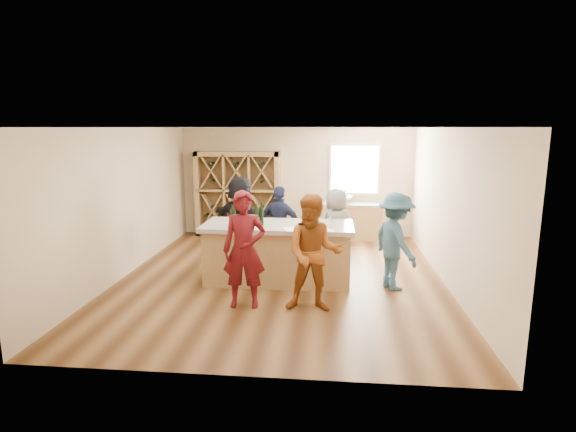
# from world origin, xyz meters

# --- Properties ---
(floor) EXTENTS (6.00, 7.00, 0.10)m
(floor) POSITION_xyz_m (0.00, 0.00, -0.05)
(floor) COLOR brown
(floor) RESTS_ON ground
(ceiling) EXTENTS (6.00, 7.00, 0.10)m
(ceiling) POSITION_xyz_m (0.00, 0.00, 2.85)
(ceiling) COLOR white
(ceiling) RESTS_ON ground
(wall_back) EXTENTS (6.00, 0.10, 2.80)m
(wall_back) POSITION_xyz_m (0.00, 3.55, 1.40)
(wall_back) COLOR beige
(wall_back) RESTS_ON ground
(wall_front) EXTENTS (6.00, 0.10, 2.80)m
(wall_front) POSITION_xyz_m (0.00, -3.55, 1.40)
(wall_front) COLOR beige
(wall_front) RESTS_ON ground
(wall_left) EXTENTS (0.10, 7.00, 2.80)m
(wall_left) POSITION_xyz_m (-3.05, 0.00, 1.40)
(wall_left) COLOR beige
(wall_left) RESTS_ON ground
(wall_right) EXTENTS (0.10, 7.00, 2.80)m
(wall_right) POSITION_xyz_m (3.05, 0.00, 1.40)
(wall_right) COLOR beige
(wall_right) RESTS_ON ground
(window_frame) EXTENTS (1.30, 0.06, 1.30)m
(window_frame) POSITION_xyz_m (1.50, 3.47, 1.75)
(window_frame) COLOR white
(window_frame) RESTS_ON wall_back
(window_pane) EXTENTS (1.18, 0.01, 1.18)m
(window_pane) POSITION_xyz_m (1.50, 3.44, 1.75)
(window_pane) COLOR white
(window_pane) RESTS_ON wall_back
(wine_rack) EXTENTS (2.20, 0.45, 2.20)m
(wine_rack) POSITION_xyz_m (-1.50, 3.27, 1.10)
(wine_rack) COLOR #A5824F
(wine_rack) RESTS_ON floor
(back_counter_base) EXTENTS (1.60, 0.58, 0.86)m
(back_counter_base) POSITION_xyz_m (1.40, 3.20, 0.43)
(back_counter_base) COLOR #A5824F
(back_counter_base) RESTS_ON floor
(back_counter_top) EXTENTS (1.70, 0.62, 0.06)m
(back_counter_top) POSITION_xyz_m (1.40, 3.20, 0.89)
(back_counter_top) COLOR #AB9E8C
(back_counter_top) RESTS_ON back_counter_base
(sink) EXTENTS (0.54, 0.54, 0.19)m
(sink) POSITION_xyz_m (1.20, 3.20, 1.01)
(sink) COLOR silver
(sink) RESTS_ON back_counter_top
(faucet) EXTENTS (0.02, 0.02, 0.30)m
(faucet) POSITION_xyz_m (1.20, 3.38, 1.07)
(faucet) COLOR silver
(faucet) RESTS_ON back_counter_top
(tasting_counter_base) EXTENTS (2.60, 1.00, 1.00)m
(tasting_counter_base) POSITION_xyz_m (-0.04, -0.21, 0.50)
(tasting_counter_base) COLOR #A5824F
(tasting_counter_base) RESTS_ON floor
(tasting_counter_top) EXTENTS (2.72, 1.12, 0.08)m
(tasting_counter_top) POSITION_xyz_m (-0.04, -0.21, 1.04)
(tasting_counter_top) COLOR #AB9E8C
(tasting_counter_top) RESTS_ON tasting_counter_base
(wine_bottle_a) EXTENTS (0.09, 0.09, 0.29)m
(wine_bottle_a) POSITION_xyz_m (-0.84, -0.40, 1.23)
(wine_bottle_a) COLOR black
(wine_bottle_a) RESTS_ON tasting_counter_top
(wine_bottle_b) EXTENTS (0.09, 0.09, 0.31)m
(wine_bottle_b) POSITION_xyz_m (-0.80, -0.48, 1.24)
(wine_bottle_b) COLOR black
(wine_bottle_b) RESTS_ON tasting_counter_top
(wine_bottle_c) EXTENTS (0.11, 0.11, 0.33)m
(wine_bottle_c) POSITION_xyz_m (-0.62, -0.30, 1.25)
(wine_bottle_c) COLOR black
(wine_bottle_c) RESTS_ON tasting_counter_top
(wine_bottle_d) EXTENTS (0.08, 0.08, 0.31)m
(wine_bottle_d) POSITION_xyz_m (-0.40, -0.43, 1.24)
(wine_bottle_d) COLOR black
(wine_bottle_d) RESTS_ON tasting_counter_top
(wine_bottle_e) EXTENTS (0.11, 0.11, 0.33)m
(wine_bottle_e) POSITION_xyz_m (-0.33, -0.33, 1.24)
(wine_bottle_e) COLOR black
(wine_bottle_e) RESTS_ON tasting_counter_top
(wine_glass_a) EXTENTS (0.08, 0.08, 0.17)m
(wine_glass_a) POSITION_xyz_m (-0.40, -0.67, 1.17)
(wine_glass_a) COLOR white
(wine_glass_a) RESTS_ON tasting_counter_top
(wine_glass_c) EXTENTS (0.07, 0.07, 0.18)m
(wine_glass_c) POSITION_xyz_m (0.60, -0.67, 1.17)
(wine_glass_c) COLOR white
(wine_glass_c) RESTS_ON tasting_counter_top
(wine_glass_d) EXTENTS (0.06, 0.06, 0.16)m
(wine_glass_d) POSITION_xyz_m (0.41, -0.33, 1.16)
(wine_glass_d) COLOR white
(wine_glass_d) RESTS_ON tasting_counter_top
(wine_glass_e) EXTENTS (0.08, 0.08, 0.18)m
(wine_glass_e) POSITION_xyz_m (0.91, -0.43, 1.17)
(wine_glass_e) COLOR white
(wine_glass_e) RESTS_ON tasting_counter_top
(tasting_menu_a) EXTENTS (0.21, 0.28, 0.00)m
(tasting_menu_a) POSITION_xyz_m (-0.45, -0.58, 1.08)
(tasting_menu_a) COLOR white
(tasting_menu_a) RESTS_ON tasting_counter_top
(tasting_menu_b) EXTENTS (0.34, 0.39, 0.00)m
(tasting_menu_b) POSITION_xyz_m (0.24, -0.62, 1.08)
(tasting_menu_b) COLOR white
(tasting_menu_b) RESTS_ON tasting_counter_top
(tasting_menu_c) EXTENTS (0.27, 0.34, 0.00)m
(tasting_menu_c) POSITION_xyz_m (0.86, -0.63, 1.08)
(tasting_menu_c) COLOR white
(tasting_menu_c) RESTS_ON tasting_counter_top
(person_near_left) EXTENTS (0.70, 0.53, 1.85)m
(person_near_left) POSITION_xyz_m (-0.43, -1.45, 0.93)
(person_near_left) COLOR #590F14
(person_near_left) RESTS_ON floor
(person_near_right) EXTENTS (0.89, 0.49, 1.82)m
(person_near_right) POSITION_xyz_m (0.66, -1.50, 0.91)
(person_near_right) COLOR #994C19
(person_near_right) RESTS_ON floor
(person_server) EXTENTS (0.92, 1.22, 1.71)m
(person_server) POSITION_xyz_m (2.03, -0.41, 0.85)
(person_server) COLOR #335972
(person_server) RESTS_ON floor
(person_far_mid) EXTENTS (1.06, 0.72, 1.65)m
(person_far_mid) POSITION_xyz_m (-0.12, 0.75, 0.82)
(person_far_mid) COLOR #191E38
(person_far_mid) RESTS_ON floor
(person_far_right) EXTENTS (0.93, 0.79, 1.61)m
(person_far_right) POSITION_xyz_m (1.02, 0.78, 0.81)
(person_far_right) COLOR slate
(person_far_right) RESTS_ON floor
(person_far_left) EXTENTS (1.77, 1.40, 1.83)m
(person_far_left) POSITION_xyz_m (-0.95, 0.88, 0.92)
(person_far_left) COLOR black
(person_far_left) RESTS_ON floor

